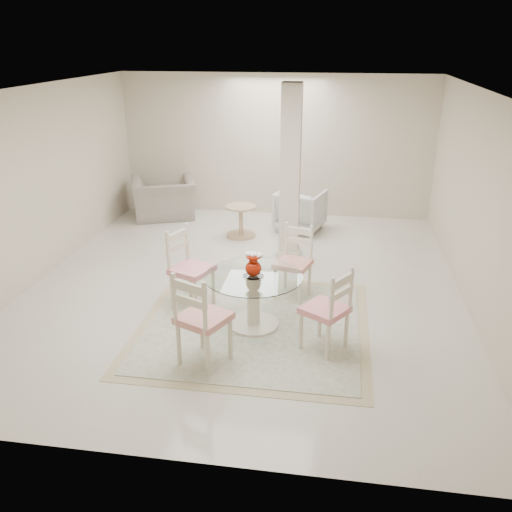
# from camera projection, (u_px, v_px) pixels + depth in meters

# --- Properties ---
(ground) EXTENTS (7.00, 7.00, 0.00)m
(ground) POSITION_uv_depth(u_px,v_px,m) (245.00, 285.00, 7.76)
(ground) COLOR silver
(ground) RESTS_ON ground
(room_shell) EXTENTS (6.02, 7.02, 2.71)m
(room_shell) POSITION_uv_depth(u_px,v_px,m) (244.00, 157.00, 7.06)
(room_shell) COLOR beige
(room_shell) RESTS_ON ground
(column) EXTENTS (0.30, 0.30, 2.70)m
(column) POSITION_uv_depth(u_px,v_px,m) (290.00, 173.00, 8.37)
(column) COLOR beige
(column) RESTS_ON ground
(area_rug) EXTENTS (2.79, 2.79, 0.02)m
(area_rug) POSITION_uv_depth(u_px,v_px,m) (254.00, 325.00, 6.67)
(area_rug) COLOR tan
(area_rug) RESTS_ON ground
(dining_table) EXTENTS (1.18, 1.18, 0.68)m
(dining_table) POSITION_uv_depth(u_px,v_px,m) (253.00, 301.00, 6.54)
(dining_table) COLOR beige
(dining_table) RESTS_ON ground
(red_vase) EXTENTS (0.23, 0.19, 0.30)m
(red_vase) POSITION_uv_depth(u_px,v_px,m) (253.00, 265.00, 6.36)
(red_vase) COLOR #A11804
(red_vase) RESTS_ON dining_table
(dining_chair_east) EXTENTS (0.61, 0.61, 1.11)m
(dining_chair_east) POSITION_uv_depth(u_px,v_px,m) (331.00, 305.00, 5.92)
(dining_chair_east) COLOR #F0E2C5
(dining_chair_east) RESTS_ON ground
(dining_chair_north) EXTENTS (0.54, 0.54, 1.09)m
(dining_chair_north) POSITION_uv_depth(u_px,v_px,m) (295.00, 256.00, 7.25)
(dining_chair_north) COLOR #EEE6C3
(dining_chair_north) RESTS_ON ground
(dining_chair_west) EXTENTS (0.61, 0.61, 1.17)m
(dining_chair_west) POSITION_uv_depth(u_px,v_px,m) (187.00, 262.00, 6.96)
(dining_chair_west) COLOR beige
(dining_chair_west) RESTS_ON ground
(dining_chair_south) EXTENTS (0.64, 0.64, 1.20)m
(dining_chair_south) POSITION_uv_depth(u_px,v_px,m) (199.00, 313.00, 5.63)
(dining_chair_south) COLOR beige
(dining_chair_south) RESTS_ON ground
(recliner_taupe) EXTENTS (1.47, 1.38, 0.77)m
(recliner_taupe) POSITION_uv_depth(u_px,v_px,m) (164.00, 198.00, 10.55)
(recliner_taupe) COLOR #A29586
(recliner_taupe) RESTS_ON ground
(armchair_white) EXTENTS (0.99, 1.01, 0.74)m
(armchair_white) POSITION_uv_depth(u_px,v_px,m) (300.00, 210.00, 9.89)
(armchair_white) COLOR silver
(armchair_white) RESTS_ON ground
(side_table) EXTENTS (0.54, 0.54, 0.56)m
(side_table) POSITION_uv_depth(u_px,v_px,m) (241.00, 222.00, 9.59)
(side_table) COLOR tan
(side_table) RESTS_ON ground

